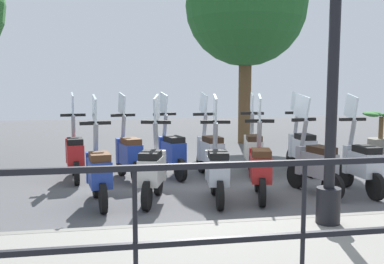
{
  "coord_description": "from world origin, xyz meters",
  "views": [
    {
      "loc": [
        -6.69,
        1.68,
        1.69
      ],
      "look_at": [
        0.2,
        0.5,
        0.9
      ],
      "focal_mm": 40.0,
      "sensor_mm": 36.0,
      "label": 1
    }
  ],
  "objects": [
    {
      "name": "scooter_near_2",
      "position": [
        -0.78,
        -0.35,
        0.48
      ],
      "size": [
        1.21,
        0.52,
        1.54
      ],
      "rotation": [
        0.0,
        0.0,
        -0.25
      ],
      "color": "black",
      "rests_on": "ground_plane"
    },
    {
      "name": "scooter_near_1",
      "position": [
        -0.66,
        -1.26,
        0.48
      ],
      "size": [
        1.21,
        0.53,
        1.54
      ],
      "rotation": [
        0.0,
        0.0,
        0.27
      ],
      "color": "black",
      "rests_on": "ground_plane"
    },
    {
      "name": "scooter_far_4",
      "position": [
        0.79,
        1.53,
        0.48
      ],
      "size": [
        1.2,
        0.54,
        1.54
      ],
      "rotation": [
        0.0,
        0.0,
        0.3
      ],
      "color": "black",
      "rests_on": "ground_plane"
    },
    {
      "name": "promenade_walkway",
      "position": [
        -3.15,
        0.0,
        0.07
      ],
      "size": [
        2.2,
        20.0,
        0.15
      ],
      "color": "gray",
      "rests_on": "ground_plane"
    },
    {
      "name": "scooter_far_5",
      "position": [
        0.96,
        2.46,
        0.48
      ],
      "size": [
        1.23,
        0.45,
        1.54
      ],
      "rotation": [
        0.0,
        0.0,
        0.15
      ],
      "color": "black",
      "rests_on": "ground_plane"
    },
    {
      "name": "scooter_near_0",
      "position": [
        -0.74,
        -1.98,
        0.48
      ],
      "size": [
        1.23,
        0.44,
        1.54
      ],
      "rotation": [
        0.0,
        0.0,
        0.01
      ],
      "color": "black",
      "rests_on": "ground_plane"
    },
    {
      "name": "scooter_far_1",
      "position": [
        0.84,
        -0.76,
        0.48
      ],
      "size": [
        1.22,
        0.49,
        1.54
      ],
      "rotation": [
        0.0,
        0.0,
        -0.21
      ],
      "color": "black",
      "rests_on": "ground_plane"
    },
    {
      "name": "fence_railing",
      "position": [
        -4.2,
        -0.0,
        0.89
      ],
      "size": [
        0.04,
        16.03,
        1.07
      ],
      "color": "black",
      "rests_on": "promenade_walkway"
    },
    {
      "name": "ground_plane",
      "position": [
        0.0,
        0.0,
        0.0
      ],
      "size": [
        28.0,
        28.0,
        0.0
      ],
      "primitive_type": "plane",
      "color": "#4C4C4F"
    },
    {
      "name": "scooter_far_3",
      "position": [
        0.92,
        0.77,
        0.48
      ],
      "size": [
        1.2,
        0.54,
        1.54
      ],
      "rotation": [
        0.0,
        0.0,
        0.3
      ],
      "color": "black",
      "rests_on": "ground_plane"
    },
    {
      "name": "tree_distant",
      "position": [
        5.06,
        -1.86,
        3.85
      ],
      "size": [
        3.38,
        3.38,
        5.56
      ],
      "color": "brown",
      "rests_on": "ground_plane"
    },
    {
      "name": "potted_palm",
      "position": [
        2.07,
        -4.17,
        0.45
      ],
      "size": [
        1.06,
        0.66,
        1.05
      ],
      "color": "slate",
      "rests_on": "ground_plane"
    },
    {
      "name": "scooter_near_4",
      "position": [
        -0.7,
        1.22,
        0.48
      ],
      "size": [
        1.2,
        0.53,
        1.54
      ],
      "rotation": [
        0.0,
        0.0,
        -0.28
      ],
      "color": "black",
      "rests_on": "ground_plane"
    },
    {
      "name": "scooter_far_0",
      "position": [
        0.85,
        -1.72,
        0.48
      ],
      "size": [
        1.23,
        0.44,
        1.54
      ],
      "rotation": [
        0.0,
        0.0,
        0.01
      ],
      "color": "black",
      "rests_on": "ground_plane"
    },
    {
      "name": "lamp_post_near",
      "position": [
        -2.4,
        -0.59,
        2.06
      ],
      "size": [
        0.26,
        0.9,
        4.31
      ],
      "color": "black",
      "rests_on": "promenade_walkway"
    },
    {
      "name": "scooter_far_2",
      "position": [
        0.78,
        0.07,
        0.48
      ],
      "size": [
        1.23,
        0.46,
        1.54
      ],
      "rotation": [
        0.0,
        0.0,
        0.16
      ],
      "color": "black",
      "rests_on": "ground_plane"
    },
    {
      "name": "scooter_near_3",
      "position": [
        -0.83,
        0.32,
        0.48
      ],
      "size": [
        1.23,
        0.44,
        1.54
      ],
      "rotation": [
        0.0,
        0.0,
        -0.13
      ],
      "color": "black",
      "rests_on": "ground_plane"
    },
    {
      "name": "scooter_near_5",
      "position": [
        -0.71,
        1.97,
        0.48
      ],
      "size": [
        1.23,
        0.46,
        1.54
      ],
      "rotation": [
        0.0,
        0.0,
        0.16
      ],
      "color": "black",
      "rests_on": "ground_plane"
    }
  ]
}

